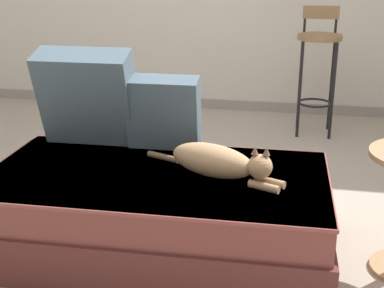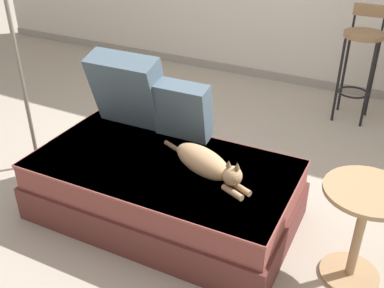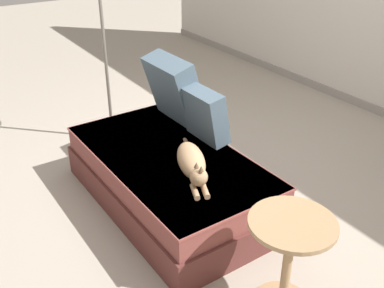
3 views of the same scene
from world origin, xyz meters
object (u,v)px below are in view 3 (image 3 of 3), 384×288
couch (169,178)px  throw_pillow_middle (205,115)px  throw_pillow_corner (175,89)px  cat (192,162)px  side_table (289,253)px

couch → throw_pillow_middle: bearing=98.0°
throw_pillow_middle → couch: bearing=-82.0°
couch → throw_pillow_middle: size_ratio=4.19×
throw_pillow_corner → throw_pillow_middle: size_ratio=1.33×
throw_pillow_corner → cat: bearing=-23.4°
throw_pillow_middle → side_table: 1.27m
throw_pillow_middle → cat: bearing=-44.5°
couch → side_table: bearing=1.2°
couch → throw_pillow_middle: throw_pillow_middle is taller
side_table → cat: bearing=-179.0°
throw_pillow_corner → side_table: (1.62, -0.31, -0.29)m
cat → side_table: size_ratio=1.22×
throw_pillow_middle → side_table: bearing=-14.6°
throw_pillow_corner → side_table: size_ratio=0.91×
couch → cat: cat is taller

